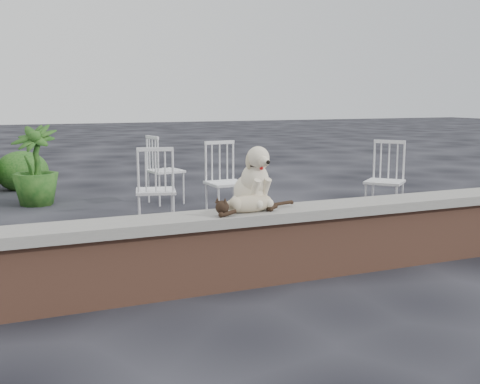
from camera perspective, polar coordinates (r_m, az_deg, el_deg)
name	(u,v)px	position (r m, az deg, el deg)	size (l,w,h in m)	color
ground	(261,281)	(4.74, 2.05, -8.67)	(60.00, 60.00, 0.00)	black
brick_wall	(261,251)	(4.67, 2.07, -5.75)	(6.00, 0.30, 0.50)	brown
capstone	(261,215)	(4.60, 2.09, -2.26)	(6.20, 0.40, 0.08)	slate
dog	(251,176)	(4.63, 1.04, 1.52)	(0.33, 0.44, 0.51)	beige
cat	(249,203)	(4.49, 0.89, -1.05)	(0.89, 0.21, 0.15)	tan
chair_d	(385,180)	(7.24, 13.90, 1.12)	(0.56, 0.56, 0.94)	white
chair_c	(156,189)	(6.41, -8.20, 0.27)	(0.56, 0.56, 0.94)	white
chair_b	(226,182)	(6.92, -1.35, 1.02)	(0.56, 0.56, 0.94)	white
chair_e	(166,170)	(8.14, -7.25, 2.18)	(0.56, 0.56, 0.94)	white
potted_plant_b	(35,165)	(8.41, -19.32, 2.47)	(0.61, 0.61, 1.09)	#124012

